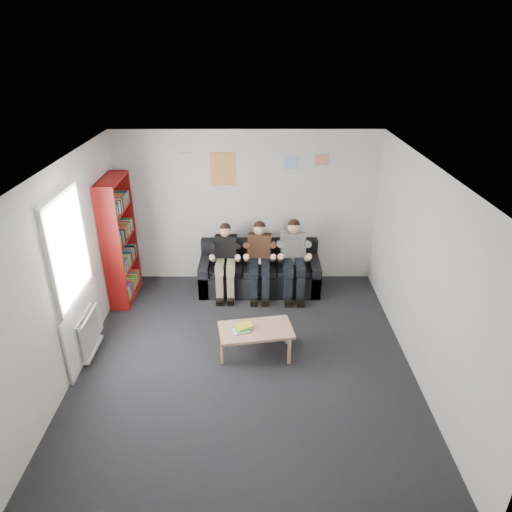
{
  "coord_description": "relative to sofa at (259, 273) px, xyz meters",
  "views": [
    {
      "loc": [
        0.14,
        -5.01,
        4.05
      ],
      "look_at": [
        0.15,
        1.3,
        1.0
      ],
      "focal_mm": 32.0,
      "sensor_mm": 36.0,
      "label": 1
    }
  ],
  "objects": [
    {
      "name": "sofa",
      "position": [
        0.0,
        0.0,
        0.0
      ],
      "size": [
        2.07,
        0.85,
        0.8
      ],
      "color": "black",
      "rests_on": "ground"
    },
    {
      "name": "poster_blue",
      "position": [
        0.53,
        0.38,
        1.86
      ],
      "size": [
        0.25,
        0.01,
        0.2
      ],
      "primitive_type": "cube",
      "color": "#3D7CD1",
      "rests_on": "room_shell"
    },
    {
      "name": "person_right",
      "position": [
        0.58,
        -0.19,
        0.35
      ],
      "size": [
        0.4,
        0.87,
        1.3
      ],
      "rotation": [
        0.0,
        0.0,
        0.15
      ],
      "color": "white",
      "rests_on": "sofa"
    },
    {
      "name": "poster_pink",
      "position": [
        1.03,
        0.38,
        1.91
      ],
      "size": [
        0.22,
        0.01,
        0.18
      ],
      "primitive_type": "cube",
      "color": "#CC3F81",
      "rests_on": "room_shell"
    },
    {
      "name": "person_left",
      "position": [
        -0.58,
        -0.19,
        0.33
      ],
      "size": [
        0.37,
        0.79,
        1.23
      ],
      "rotation": [
        0.0,
        0.0,
        -0.05
      ],
      "color": "black",
      "rests_on": "sofa"
    },
    {
      "name": "game_cases",
      "position": [
        -0.25,
        -1.9,
        0.14
      ],
      "size": [
        0.26,
        0.23,
        0.05
      ],
      "rotation": [
        0.0,
        0.0,
        0.33
      ],
      "color": "white",
      "rests_on": "coffee_table"
    },
    {
      "name": "coffee_table",
      "position": [
        -0.07,
        -1.89,
        0.07
      ],
      "size": [
        1.01,
        0.56,
        0.4
      ],
      "rotation": [
        0.0,
        0.0,
        0.16
      ],
      "color": "tan",
      "rests_on": "ground"
    },
    {
      "name": "person_middle",
      "position": [
        -0.0,
        -0.19,
        0.34
      ],
      "size": [
        0.39,
        0.83,
        1.27
      ],
      "rotation": [
        0.0,
        0.0,
        -0.12
      ],
      "color": "#522F1B",
      "rests_on": "sofa"
    },
    {
      "name": "poster_large",
      "position": [
        -0.62,
        0.38,
        1.76
      ],
      "size": [
        0.42,
        0.01,
        0.55
      ],
      "primitive_type": "cube",
      "color": "#E3D350",
      "rests_on": "room_shell"
    },
    {
      "name": "radiator",
      "position": [
        -2.37,
        -1.91,
        0.06
      ],
      "size": [
        0.1,
        0.64,
        0.6
      ],
      "color": "silver",
      "rests_on": "ground"
    },
    {
      "name": "poster_sign",
      "position": [
        -1.22,
        0.38,
        1.96
      ],
      "size": [
        0.2,
        0.01,
        0.14
      ],
      "primitive_type": "cube",
      "color": "silver",
      "rests_on": "room_shell"
    },
    {
      "name": "window",
      "position": [
        -2.44,
        -1.91,
        0.74
      ],
      "size": [
        0.05,
        1.3,
        2.36
      ],
      "color": "white",
      "rests_on": "room_shell"
    },
    {
      "name": "bookshelf",
      "position": [
        -2.28,
        -0.32,
        0.76
      ],
      "size": [
        0.31,
        0.94,
        2.1
      ],
      "rotation": [
        0.0,
        0.0,
        0.01
      ],
      "color": "maroon",
      "rests_on": "ground"
    },
    {
      "name": "room_shell",
      "position": [
        -0.22,
        -2.11,
        1.06
      ],
      "size": [
        5.0,
        5.0,
        5.0
      ],
      "color": "black",
      "rests_on": "ground"
    }
  ]
}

